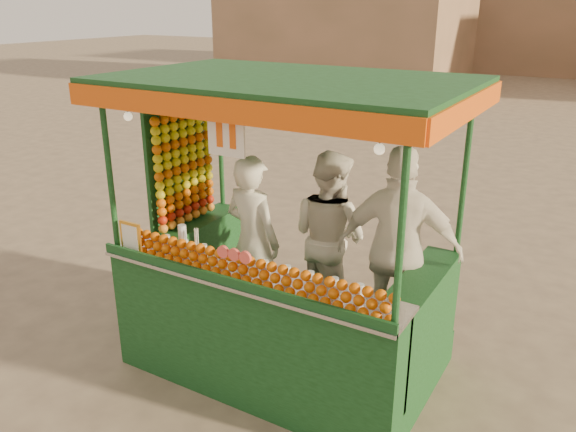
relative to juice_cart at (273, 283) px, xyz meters
The scene contains 7 objects.
ground 0.95m from the juice_cart, 16.18° to the left, with size 90.00×90.00×0.00m, color brown.
building_left 22.00m from the juice_cart, 113.61° to the left, with size 10.00×6.00×6.00m, color #A2785C.
building_center 30.23m from the juice_cart, 93.37° to the left, with size 14.00×7.00×7.00m, color #A2785C.
juice_cart is the anchor object (origin of this frame).
vendor_left 0.51m from the juice_cart, 149.73° to the left, with size 0.69×0.50×1.75m.
vendor_middle 0.79m from the juice_cart, 70.03° to the left, with size 1.01×0.88×1.77m.
vendor_right 1.23m from the juice_cart, 25.91° to the left, with size 1.22×0.74×1.95m.
Camera 1 is at (2.40, -4.24, 3.44)m, focal length 36.07 mm.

